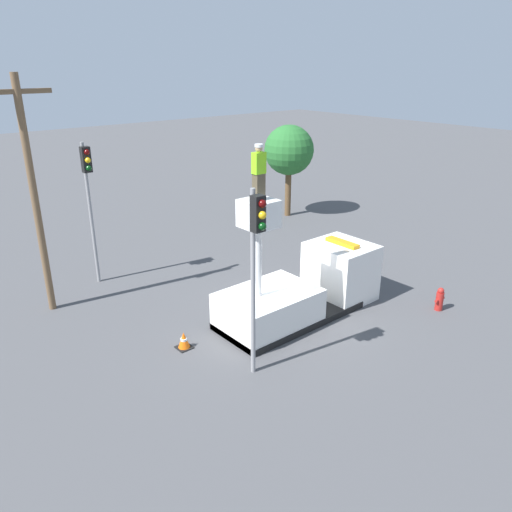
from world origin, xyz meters
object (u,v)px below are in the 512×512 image
object	(u,v)px
worker	(259,172)
fire_hydrant	(440,299)
traffic_cone_rear	(184,341)
utility_pole	(34,191)
bucket_truck	(303,289)
traffic_light_across	(89,187)
traffic_light_pole	(256,249)
tree_left_bg	(289,151)

from	to	relation	value
worker	fire_hydrant	world-z (taller)	worker
traffic_cone_rear	utility_pole	distance (m)	7.48
bucket_truck	traffic_light_across	distance (m)	9.41
worker	traffic_light_pole	size ratio (longest dim) A/B	0.31
bucket_truck	fire_hydrant	world-z (taller)	bucket_truck
worker	utility_pole	size ratio (longest dim) A/B	0.21
traffic_light_pole	traffic_light_across	size ratio (longest dim) A/B	0.97
traffic_light_pole	utility_pole	world-z (taller)	utility_pole
tree_left_bg	utility_pole	distance (m)	15.74
utility_pole	traffic_cone_rear	bearing A→B (deg)	-67.69
traffic_light_across	utility_pole	xyz separation A→B (m)	(-2.42, -1.13, 0.42)
traffic_light_across	tree_left_bg	bearing A→B (deg)	9.00
traffic_cone_rear	utility_pole	bearing A→B (deg)	112.31
traffic_light_pole	tree_left_bg	world-z (taller)	traffic_light_pole
fire_hydrant	tree_left_bg	bearing A→B (deg)	71.73
worker	fire_hydrant	bearing A→B (deg)	-27.00
fire_hydrant	bucket_truck	bearing A→B (deg)	142.10
utility_pole	tree_left_bg	bearing A→B (deg)	11.68
fire_hydrant	utility_pole	size ratio (longest dim) A/B	0.11
bucket_truck	traffic_cone_rear	world-z (taller)	bucket_truck
traffic_light_across	bucket_truck	bearing A→B (deg)	-58.23
traffic_light_pole	worker	bearing A→B (deg)	47.96
bucket_truck	tree_left_bg	size ratio (longest dim) A/B	1.21
fire_hydrant	traffic_cone_rear	bearing A→B (deg)	156.02
fire_hydrant	traffic_cone_rear	xyz separation A→B (m)	(-8.86, 3.94, -0.18)
bucket_truck	fire_hydrant	distance (m)	5.23
utility_pole	bucket_truck	bearing A→B (deg)	-42.12
worker	tree_left_bg	world-z (taller)	worker
traffic_light_pole	bucket_truck	bearing A→B (deg)	26.01
bucket_truck	traffic_light_pole	xyz separation A→B (m)	(-3.87, -1.89, 3.08)
worker	traffic_light_pole	xyz separation A→B (m)	(-1.70, -1.89, -1.59)
bucket_truck	fire_hydrant	bearing A→B (deg)	-37.90
worker	utility_pole	xyz separation A→B (m)	(-4.91, 6.40, -1.04)
worker	traffic_cone_rear	xyz separation A→B (m)	(-2.59, 0.75, -5.35)
fire_hydrant	utility_pole	world-z (taller)	utility_pole
bucket_truck	traffic_light_pole	world-z (taller)	traffic_light_pole
worker	traffic_cone_rear	world-z (taller)	worker
traffic_light_across	worker	bearing A→B (deg)	-71.68
utility_pole	traffic_light_across	bearing A→B (deg)	25.00
bucket_truck	traffic_light_across	bearing A→B (deg)	121.77
traffic_light_across	fire_hydrant	size ratio (longest dim) A/B	6.42
traffic_cone_rear	utility_pole	size ratio (longest dim) A/B	0.07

